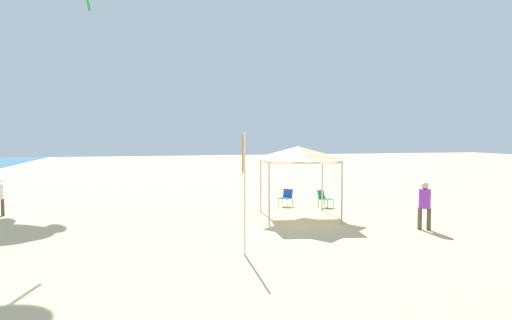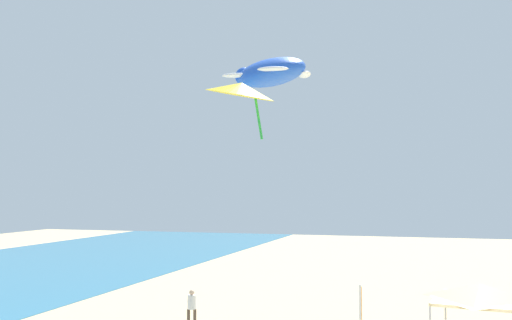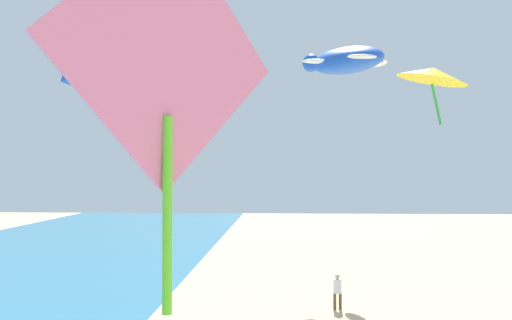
{
  "view_description": "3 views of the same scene",
  "coord_description": "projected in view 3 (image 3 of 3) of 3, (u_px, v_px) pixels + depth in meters",
  "views": [
    {
      "loc": [
        -16.27,
        5.97,
        3.43
      ],
      "look_at": [
        0.41,
        1.61,
        2.48
      ],
      "focal_mm": 31.04,
      "sensor_mm": 36.0,
      "label": 1
    },
    {
      "loc": [
        -21.04,
        1.02,
        6.21
      ],
      "look_at": [
        -0.26,
        7.3,
        7.3
      ],
      "focal_mm": 41.82,
      "sensor_mm": 36.0,
      "label": 2
    },
    {
      "loc": [
        -20.23,
        14.41,
        6.35
      ],
      "look_at": [
        -0.26,
        15.36,
        6.76
      ],
      "focal_mm": 37.55,
      "sensor_mm": 36.0,
      "label": 3
    }
  ],
  "objects": [
    {
      "name": "kite_diamond_pink",
      "position": [
        168.0,
        69.0,
        6.03
      ],
      "size": [
        2.3,
        2.22,
        4.48
      ],
      "rotation": [
        0.0,
        0.0,
        2.32
      ],
      "color": "pink"
    },
    {
      "name": "kite_delta_yellow",
      "position": [
        433.0,
        74.0,
        21.26
      ],
      "size": [
        3.59,
        3.62,
        2.49
      ],
      "rotation": [
        0.0,
        0.0,
        2.78
      ],
      "color": "yellow"
    },
    {
      "name": "kite_box_lime",
      "position": [
        80.0,
        59.0,
        23.14
      ],
      "size": [
        1.65,
        1.64,
        2.48
      ],
      "rotation": [
        0.0,
        0.0,
        0.79
      ],
      "color": "#66D82D"
    },
    {
      "name": "kite_turtle_blue",
      "position": [
        346.0,
        61.0,
        33.13
      ],
      "size": [
        5.9,
        5.95,
        2.53
      ],
      "rotation": [
        0.0,
        0.0,
        1.01
      ],
      "color": "blue"
    },
    {
      "name": "person_far_stroller",
      "position": [
        337.0,
        289.0,
        24.54
      ],
      "size": [
        0.38,
        0.41,
        1.62
      ],
      "rotation": [
        0.0,
        0.0,
        5.14
      ],
      "color": "brown",
      "rests_on": "ground"
    }
  ]
}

